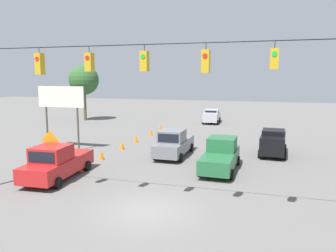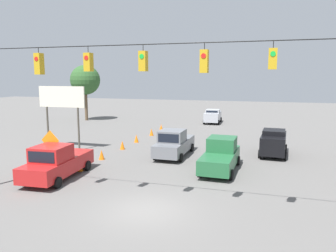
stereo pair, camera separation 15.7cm
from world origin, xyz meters
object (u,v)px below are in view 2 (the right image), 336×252
(overhead_signal_span, at_px, (142,94))
(pickup_truck_red_parked_shoulder, at_px, (57,162))
(traffic_cone_second, at_px, (102,155))
(traffic_cone_third, at_px, (122,145))
(sedan_silver_withflow_deep, at_px, (213,116))
(pickup_truck_green_crossing_near, at_px, (221,156))
(work_zone_sign, at_px, (50,144))
(sedan_black_oncoming_far, at_px, (274,142))
(traffic_cone_fourth, at_px, (136,139))
(roadside_billboard, at_px, (62,102))
(pickup_truck_grey_withflow_mid, at_px, (174,144))
(traffic_cone_fifth, at_px, (151,132))
(traffic_cone_nearest, at_px, (80,166))
(traffic_cone_farthest, at_px, (161,127))
(tree_horizon_left, at_px, (85,80))

(overhead_signal_span, relative_size, pickup_truck_red_parked_shoulder, 3.50)
(overhead_signal_span, xyz_separation_m, traffic_cone_second, (6.39, -7.92, -5.04))
(pickup_truck_red_parked_shoulder, xyz_separation_m, traffic_cone_third, (-0.46, -8.45, -0.61))
(sedan_silver_withflow_deep, distance_m, pickup_truck_red_parked_shoulder, 27.07)
(pickup_truck_green_crossing_near, relative_size, work_zone_sign, 1.91)
(sedan_black_oncoming_far, xyz_separation_m, traffic_cone_fourth, (12.27, -1.51, -0.69))
(roadside_billboard, relative_size, work_zone_sign, 1.88)
(sedan_silver_withflow_deep, height_order, pickup_truck_grey_withflow_mid, pickup_truck_grey_withflow_mid)
(sedan_silver_withflow_deep, relative_size, work_zone_sign, 1.55)
(traffic_cone_second, xyz_separation_m, roadside_billboard, (4.87, -2.34, 3.65))
(roadside_billboard, bearing_deg, sedan_black_oncoming_far, -170.43)
(pickup_truck_grey_withflow_mid, distance_m, traffic_cone_fifth, 9.14)
(traffic_cone_fourth, relative_size, roadside_billboard, 0.14)
(traffic_cone_nearest, bearing_deg, pickup_truck_red_parked_shoulder, 74.13)
(overhead_signal_span, bearing_deg, traffic_cone_second, -51.10)
(overhead_signal_span, height_order, traffic_cone_nearest, overhead_signal_span)
(overhead_signal_span, bearing_deg, work_zone_sign, -25.47)
(pickup_truck_grey_withflow_mid, xyz_separation_m, roadside_billboard, (9.72, 0.36, 3.04))
(traffic_cone_third, bearing_deg, pickup_truck_red_parked_shoulder, 86.89)
(pickup_truck_green_crossing_near, bearing_deg, pickup_truck_red_parked_shoulder, 26.62)
(sedan_silver_withflow_deep, relative_size, traffic_cone_third, 6.02)
(traffic_cone_fifth, distance_m, traffic_cone_farthest, 3.35)
(sedan_black_oncoming_far, height_order, work_zone_sign, work_zone_sign)
(pickup_truck_red_parked_shoulder, relative_size, tree_horizon_left, 0.73)
(pickup_truck_grey_withflow_mid, distance_m, work_zone_sign, 9.32)
(traffic_cone_farthest, xyz_separation_m, tree_horizon_left, (12.91, -5.46, 5.26))
(pickup_truck_green_crossing_near, height_order, traffic_cone_fifth, pickup_truck_green_crossing_near)
(overhead_signal_span, relative_size, traffic_cone_nearest, 27.17)
(sedan_black_oncoming_far, bearing_deg, pickup_truck_green_crossing_near, 57.68)
(traffic_cone_second, relative_size, roadside_billboard, 0.14)
(roadside_billboard, bearing_deg, pickup_truck_grey_withflow_mid, -177.87)
(traffic_cone_fifth, height_order, roadside_billboard, roadside_billboard)
(traffic_cone_fifth, bearing_deg, traffic_cone_nearest, 89.50)
(traffic_cone_nearest, height_order, work_zone_sign, work_zone_sign)
(sedan_silver_withflow_deep, bearing_deg, roadside_billboard, 63.40)
(sedan_silver_withflow_deep, xyz_separation_m, tree_horizon_left, (17.59, 2.37, 4.68))
(work_zone_sign, bearing_deg, traffic_cone_farthest, -94.26)
(traffic_cone_second, bearing_deg, traffic_cone_fifth, -90.98)
(sedan_silver_withflow_deep, distance_m, traffic_cone_farthest, 9.14)
(pickup_truck_grey_withflow_mid, height_order, pickup_truck_red_parked_shoulder, same)
(traffic_cone_farthest, distance_m, work_zone_sign, 18.31)
(sedan_silver_withflow_deep, xyz_separation_m, pickup_truck_green_crossing_near, (-4.04, 21.89, 0.03))
(pickup_truck_green_crossing_near, distance_m, traffic_cone_third, 9.64)
(pickup_truck_green_crossing_near, distance_m, traffic_cone_fifth, 13.81)
(sedan_black_oncoming_far, distance_m, traffic_cone_nearest, 14.82)
(sedan_black_oncoming_far, relative_size, traffic_cone_nearest, 6.05)
(pickup_truck_grey_withflow_mid, relative_size, work_zone_sign, 1.95)
(sedan_silver_withflow_deep, bearing_deg, traffic_cone_fifth, 67.39)
(traffic_cone_nearest, distance_m, traffic_cone_third, 6.71)
(pickup_truck_grey_withflow_mid, height_order, traffic_cone_fifth, pickup_truck_grey_withflow_mid)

